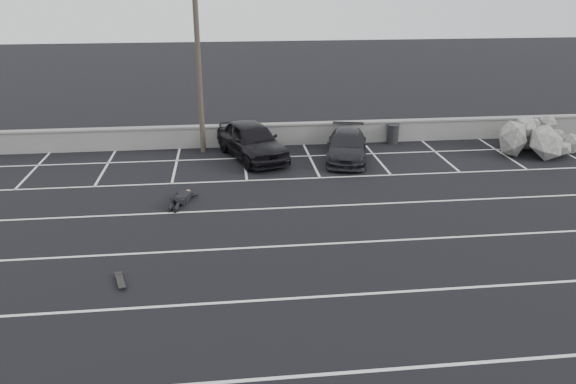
{
  "coord_description": "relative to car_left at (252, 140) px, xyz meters",
  "views": [
    {
      "loc": [
        -2.77,
        -12.37,
        7.79
      ],
      "look_at": [
        -0.78,
        4.99,
        1.0
      ],
      "focal_mm": 35.0,
      "sensor_mm": 36.0,
      "label": 1
    }
  ],
  "objects": [
    {
      "name": "ground",
      "position": [
        1.62,
        -12.0,
        -0.83
      ],
      "size": [
        120.0,
        120.0,
        0.0
      ],
      "primitive_type": "plane",
      "color": "black",
      "rests_on": "ground"
    },
    {
      "name": "seawall",
      "position": [
        1.62,
        2.0,
        -0.29
      ],
      "size": [
        50.0,
        0.45,
        1.06
      ],
      "color": "gray",
      "rests_on": "ground"
    },
    {
      "name": "stall_lines",
      "position": [
        1.54,
        -7.59,
        -0.83
      ],
      "size": [
        36.0,
        20.05,
        0.01
      ],
      "color": "silver",
      "rests_on": "ground"
    },
    {
      "name": "car_left",
      "position": [
        0.0,
        0.0,
        0.0
      ],
      "size": [
        3.51,
        5.27,
        1.67
      ],
      "primitive_type": "imported",
      "rotation": [
        0.0,
        0.0,
        0.35
      ],
      "color": "black",
      "rests_on": "ground"
    },
    {
      "name": "car_right",
      "position": [
        4.23,
        -0.66,
        -0.21
      ],
      "size": [
        2.68,
        4.58,
        1.25
      ],
      "primitive_type": "imported",
      "rotation": [
        0.0,
        0.0,
        -0.23
      ],
      "color": "black",
      "rests_on": "ground"
    },
    {
      "name": "utility_pole",
      "position": [
        -2.23,
        1.2,
        3.71
      ],
      "size": [
        1.2,
        0.24,
        8.98
      ],
      "color": "#4C4238",
      "rests_on": "ground"
    },
    {
      "name": "trash_bin",
      "position": [
        7.02,
        1.6,
        -0.35
      ],
      "size": [
        0.64,
        0.64,
        0.95
      ],
      "rotation": [
        0.0,
        0.0,
        0.02
      ],
      "color": "black",
      "rests_on": "ground"
    },
    {
      "name": "riprap_pile",
      "position": [
        13.16,
        -0.47,
        -0.27
      ],
      "size": [
        4.43,
        3.58,
        1.32
      ],
      "color": "gray",
      "rests_on": "ground"
    },
    {
      "name": "person",
      "position": [
        -2.79,
        -4.84,
        -0.6
      ],
      "size": [
        2.18,
        2.81,
        0.46
      ],
      "primitive_type": null,
      "rotation": [
        0.0,
        0.0,
        -0.29
      ],
      "color": "black",
      "rests_on": "ground"
    },
    {
      "name": "skateboard",
      "position": [
        -4.14,
        -10.72,
        -0.76
      ],
      "size": [
        0.4,
        0.77,
        0.09
      ],
      "rotation": [
        0.0,
        0.0,
        0.29
      ],
      "color": "black",
      "rests_on": "ground"
    }
  ]
}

